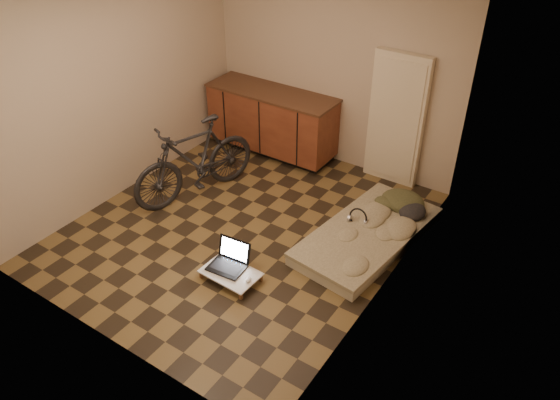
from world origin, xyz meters
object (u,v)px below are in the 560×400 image
Objects in this scene: futon at (367,235)px; laptop at (229,261)px; bicycle at (194,156)px; lap_desk at (231,273)px.

futon is 1.58m from laptop.
bicycle is 0.89× the size of futon.
laptop is at bearing -19.75° from bicycle.
futon is at bearing 59.15° from lap_desk.
bicycle is 4.31× the size of laptop.
bicycle is 2.27m from futon.
bicycle reaches higher than lap_desk.
bicycle is 2.86× the size of lap_desk.
lap_desk is at bearing -115.98° from futon.
bicycle reaches higher than futon.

